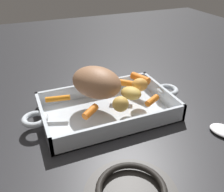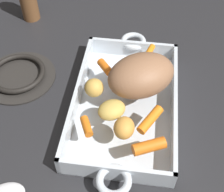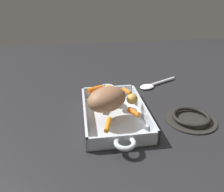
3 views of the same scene
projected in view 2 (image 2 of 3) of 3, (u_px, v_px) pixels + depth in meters
The scene contains 12 objects.
ground_plane at pixel (125, 108), 0.69m from camera, with size 2.30×2.30×0.00m, color #232326.
roasting_dish at pixel (125, 103), 0.68m from camera, with size 0.45×0.22×0.05m.
pork_roast at pixel (141, 75), 0.64m from camera, with size 0.14×0.10×0.08m, color #946647.
baby_carrot_long at pixel (105, 67), 0.70m from camera, with size 0.02×0.02×0.05m, color orange.
baby_carrot_southwest at pixel (150, 120), 0.60m from camera, with size 0.02×0.02×0.07m, color orange.
baby_carrot_center_left at pixel (148, 54), 0.73m from camera, with size 0.01×0.01×0.06m, color orange.
baby_carrot_short at pixel (149, 146), 0.56m from camera, with size 0.02×0.02×0.06m, color orange.
baby_carrot_southeast at pixel (86, 126), 0.59m from camera, with size 0.02×0.02×0.04m, color orange.
potato_golden_small at pixel (112, 110), 0.61m from camera, with size 0.06×0.05×0.03m, color gold.
potato_corner at pixel (94, 88), 0.64m from camera, with size 0.04×0.04×0.04m, color gold.
potato_golden_large at pixel (124, 128), 0.58m from camera, with size 0.05×0.04×0.04m, color gold.
stove_burner_rear at pixel (18, 75), 0.75m from camera, with size 0.18×0.18×0.02m.
Camera 2 is at (0.43, 0.03, 0.54)m, focal length 49.59 mm.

